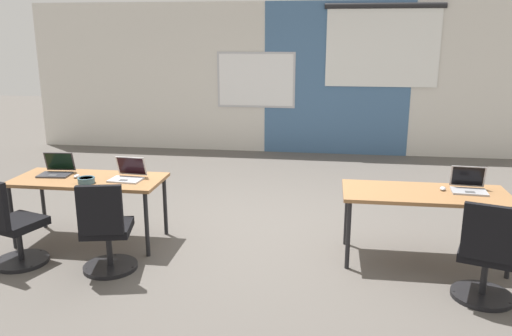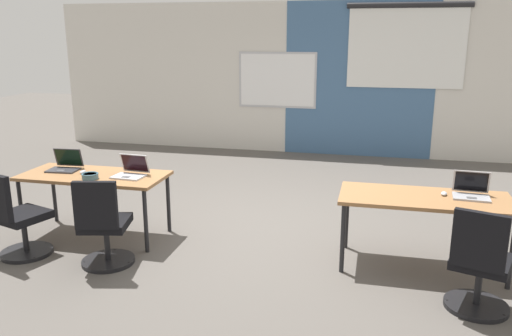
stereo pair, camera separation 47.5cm
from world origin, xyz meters
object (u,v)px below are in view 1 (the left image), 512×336
Objects in this scene: laptop_near_right_end at (469,186)px; desk_near_left at (89,183)px; mouse_near_left_end at (77,176)px; laptop_near_left_inner at (128,175)px; desk_near_right at (425,198)px; mouse_near_right_end at (443,188)px; chair_near_left_end at (12,230)px; chair_near_left_inner at (106,235)px; chair_near_right_end at (486,261)px; laptop_near_left_end at (57,170)px; snack_bowl at (86,180)px.

desk_near_left is at bearing -174.53° from laptop_near_right_end.
desk_near_left is 0.15m from mouse_near_left_end.
laptop_near_right_end is 0.99× the size of laptop_near_left_inner.
desk_near_right is 14.89× the size of mouse_near_right_end.
laptop_near_left_inner is (0.44, 0.02, 0.11)m from desk_near_left.
laptop_near_right_end is 0.38× the size of chair_near_left_end.
chair_near_left_end is 0.97m from chair_near_left_inner.
mouse_near_right_end is 4.25m from chair_near_left_end.
desk_near_right is 15.38× the size of mouse_near_left_end.
laptop_near_right_end is 0.38× the size of chair_near_left_inner.
mouse_near_right_end is at bearing -57.99° from chair_near_right_end.
desk_near_left is 0.45m from laptop_near_left_inner.
desk_near_right is at bearing 0.00° from desk_near_left.
laptop_near_right_end is at bearing -4.43° from laptop_near_left_end.
snack_bowl reaches higher than desk_near_right.
laptop_near_left_end is 1.00× the size of laptop_near_left_inner.
laptop_near_left_end is 0.38× the size of chair_near_left_inner.
laptop_near_right_end is (3.92, 0.10, 0.11)m from desk_near_left.
chair_near_left_end reaches higher than desk_near_right.
desk_near_left is 15.38× the size of mouse_near_left_end.
mouse_near_left_end is 0.59× the size of snack_bowl.
chair_near_right_end is 2.62× the size of laptop_near_left_inner.
laptop_near_left_inner reaches higher than snack_bowl.
chair_near_right_end reaches higher than desk_near_right.
desk_near_right is at bearing -152.01° from chair_near_left_end.
chair_near_left_inner is (0.05, -0.73, -0.39)m from laptop_near_left_inner.
laptop_near_right_end is 0.97m from chair_near_right_end.
laptop_near_left_end is (-4.33, -0.00, -0.00)m from laptop_near_right_end.
snack_bowl is at bearing -42.64° from mouse_near_left_end.
mouse_near_right_end is 0.12× the size of chair_near_left_inner.
chair_near_left_inner is at bearing 17.47° from chair_near_right_end.
laptop_near_left_inner reaches higher than mouse_near_left_end.
snack_bowl is at bearing -34.34° from laptop_near_left_end.
laptop_near_left_end is 0.38× the size of chair_near_left_end.
mouse_near_right_end is at bearing 4.26° from snack_bowl.
laptop_near_left_end reaches higher than desk_near_left.
snack_bowl is at bearing -175.74° from mouse_near_right_end.
desk_near_left is 3.92m from laptop_near_right_end.
laptop_near_left_end is at bearing 162.08° from mouse_near_left_end.
desk_near_left is 4.55× the size of laptop_near_left_end.
laptop_near_left_inner is (0.92, 0.73, 0.39)m from chair_near_left_end.
desk_near_left is at bearing -2.10° from mouse_near_left_end.
laptop_near_right_end is 3.54m from chair_near_left_inner.
chair_near_right_end is (0.20, -0.88, -0.36)m from mouse_near_right_end.
mouse_near_left_end is at bearing -174.38° from laptop_near_left_inner.
snack_bowl reaches higher than mouse_near_right_end.
mouse_near_right_end is at bearing -151.26° from chair_near_left_end.
chair_near_right_end is at bearing -9.05° from snack_bowl.
chair_near_left_inner reaches higher than snack_bowl.
desk_near_left is 1.74× the size of chair_near_right_end.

